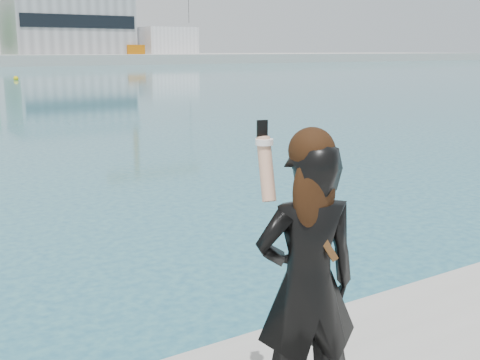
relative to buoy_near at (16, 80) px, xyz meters
name	(u,v)px	position (x,y,z in m)	size (l,w,h in m)	color
warehouse_grey_right	(68,24)	(27.28, 67.38, 8.26)	(25.50, 15.35, 12.50)	gray
ancillary_shed	(166,41)	(49.28, 65.40, 5.00)	(12.00, 10.00, 6.00)	silver
buoy_near	(16,80)	(0.00, 0.00, 0.00)	(0.50, 0.50, 0.50)	yellow
woman	(307,277)	(-12.61, -60.70, 1.70)	(0.71, 0.57, 1.79)	black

